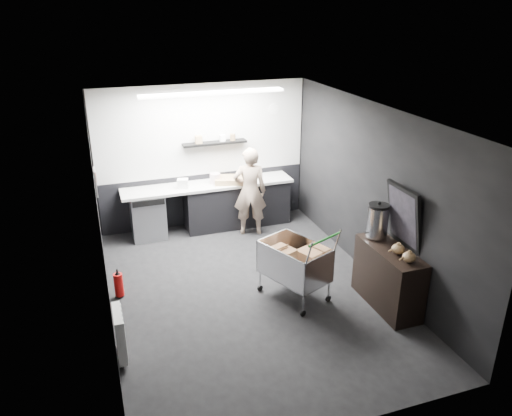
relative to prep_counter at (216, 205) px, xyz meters
name	(u,v)px	position (x,y,z in m)	size (l,w,h in m)	color
floor	(249,292)	(-0.14, -2.42, -0.46)	(5.50, 5.50, 0.00)	black
ceiling	(248,114)	(-0.14, -2.42, 2.24)	(5.50, 5.50, 0.00)	silver
wall_back	(203,156)	(-0.14, 0.33, 0.89)	(5.50, 5.50, 0.00)	black
wall_front	(341,319)	(-0.14, -5.17, 0.89)	(5.50, 5.50, 0.00)	black
wall_left	(101,229)	(-2.14, -2.42, 0.89)	(5.50, 5.50, 0.00)	black
wall_right	(373,193)	(1.86, -2.42, 0.89)	(5.50, 5.50, 0.00)	black
kitchen_wall_panel	(202,130)	(-0.14, 0.31, 1.39)	(3.95, 0.02, 1.70)	silver
dado_panel	(205,198)	(-0.14, 0.31, 0.04)	(3.95, 0.02, 1.00)	black
floating_shelf	(215,143)	(0.06, 0.20, 1.16)	(1.20, 0.22, 0.04)	black
wall_clock	(274,109)	(1.26, 0.30, 1.69)	(0.20, 0.20, 0.03)	white
poster	(96,182)	(-2.12, -1.12, 1.09)	(0.02, 0.30, 0.40)	silver
poster_red_band	(96,178)	(-2.11, -1.12, 1.16)	(0.01, 0.22, 0.10)	red
radiator	(120,333)	(-2.08, -3.32, -0.11)	(0.10, 0.50, 0.60)	white
ceiling_strip	(213,93)	(-0.14, -0.57, 2.21)	(2.40, 0.20, 0.04)	white
prep_counter	(216,205)	(0.00, 0.00, 0.00)	(3.20, 0.61, 0.90)	black
person	(250,191)	(0.53, -0.45, 0.37)	(0.61, 0.40, 1.66)	beige
shopping_cart	(294,264)	(0.45, -2.74, 0.09)	(1.00, 1.27, 1.15)	silver
sideboard	(388,269)	(1.63, -3.34, 0.11)	(0.51, 1.19, 1.78)	black
fire_extinguisher	(119,284)	(-1.99, -1.91, -0.24)	(0.13, 0.13, 0.44)	red
cardboard_box	(229,180)	(0.25, -0.05, 0.49)	(0.52, 0.40, 0.10)	#A58558
pink_tub	(215,178)	(0.00, 0.00, 0.54)	(0.19, 0.19, 0.19)	silver
white_container	(183,184)	(-0.62, -0.05, 0.53)	(0.19, 0.15, 0.17)	white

